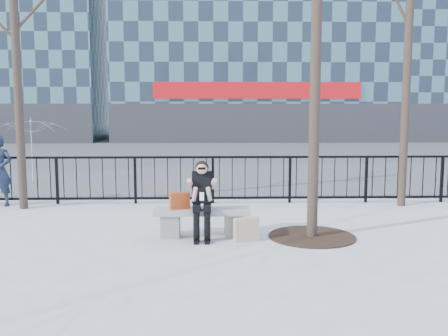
{
  "coord_description": "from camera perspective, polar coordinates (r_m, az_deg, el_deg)",
  "views": [
    {
      "loc": [
        0.15,
        -8.48,
        2.26
      ],
      "look_at": [
        0.4,
        0.8,
        1.1
      ],
      "focal_mm": 40.0,
      "sensor_mm": 36.0,
      "label": 1
    }
  ],
  "objects": [
    {
      "name": "seated_woman",
      "position": [
        8.47,
        -2.54,
        -3.7
      ],
      "size": [
        0.5,
        0.64,
        1.34
      ],
      "color": "black",
      "rests_on": "ground"
    },
    {
      "name": "street_surface",
      "position": [
        23.59,
        -1.9,
        1.62
      ],
      "size": [
        60.0,
        23.0,
        0.01
      ],
      "primitive_type": "cube",
      "color": "#474747",
      "rests_on": "ground"
    },
    {
      "name": "vendor_umbrella",
      "position": [
        15.5,
        -21.19,
        1.85
      ],
      "size": [
        2.46,
        2.5,
        1.93
      ],
      "primitive_type": "imported",
      "rotation": [
        0.0,
        0.0,
        -0.18
      ],
      "color": "gold",
      "rests_on": "ground"
    },
    {
      "name": "shopping_bag",
      "position": [
        8.44,
        2.55,
        -7.04
      ],
      "size": [
        0.44,
        0.25,
        0.39
      ],
      "primitive_type": "cube",
      "rotation": [
        0.0,
        0.0,
        0.25
      ],
      "color": "beige",
      "rests_on": "ground"
    },
    {
      "name": "bench_main",
      "position": [
        8.7,
        -2.5,
        -5.89
      ],
      "size": [
        1.65,
        0.46,
        0.49
      ],
      "color": "slate",
      "rests_on": "ground"
    },
    {
      "name": "railing",
      "position": [
        11.61,
        -2.27,
        -1.34
      ],
      "size": [
        14.0,
        0.06,
        1.1
      ],
      "color": "black",
      "rests_on": "ground"
    },
    {
      "name": "ground",
      "position": [
        8.78,
        -2.49,
        -7.8
      ],
      "size": [
        120.0,
        120.0,
        0.0
      ],
      "primitive_type": "plane",
      "color": "#A7A7A2",
      "rests_on": "ground"
    },
    {
      "name": "tree_grate",
      "position": [
        8.85,
        10.01,
        -7.7
      ],
      "size": [
        1.5,
        1.5,
        0.02
      ],
      "primitive_type": "cylinder",
      "color": "black",
      "rests_on": "ground"
    },
    {
      "name": "handbag",
      "position": [
        8.67,
        -5.11,
        -3.75
      ],
      "size": [
        0.37,
        0.25,
        0.28
      ],
      "primitive_type": "cube",
      "rotation": [
        0.0,
        0.0,
        0.28
      ],
      "color": "#9E3A13",
      "rests_on": "bench_main"
    }
  ]
}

